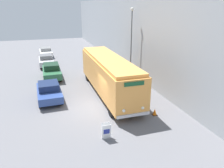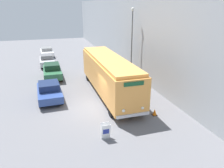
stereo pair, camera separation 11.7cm
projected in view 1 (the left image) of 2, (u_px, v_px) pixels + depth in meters
ground_plane at (94, 107)px, 17.45m from camera, size 80.00×80.00×0.00m
building_wall_right at (126, 35)px, 26.84m from camera, size 0.30×60.00×8.59m
vintage_bus at (109, 74)px, 19.62m from camera, size 2.54×11.54×3.39m
sign_board at (106, 131)px, 13.25m from camera, size 0.55×0.38×1.01m
streetlamp at (131, 35)px, 23.31m from camera, size 0.36×0.36×7.50m
parked_car_near at (49, 91)px, 18.68m from camera, size 2.06×4.20×1.50m
parked_car_mid at (52, 71)px, 24.24m from camera, size 1.88×4.43×1.63m
parked_car_far at (46, 60)px, 29.20m from camera, size 1.85×4.16×1.50m
parked_car_distant at (46, 52)px, 34.75m from camera, size 1.99×4.35×1.39m
traffic_cone at (155, 112)px, 16.18m from camera, size 0.36×0.36×0.50m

